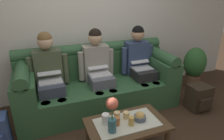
% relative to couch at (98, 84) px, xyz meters
% --- Properties ---
extents(back_wall_patterned, '(6.00, 0.12, 2.90)m').
position_rel_couch_xyz_m(back_wall_patterned, '(-0.00, 0.53, 1.08)').
color(back_wall_patterned, silver).
rests_on(back_wall_patterned, ground_plane).
extents(couch, '(2.37, 0.88, 0.96)m').
position_rel_couch_xyz_m(couch, '(0.00, 0.00, 0.00)').
color(couch, '#2D5633').
rests_on(couch, ground_plane).
extents(person_left, '(0.56, 0.67, 1.22)m').
position_rel_couch_xyz_m(person_left, '(-0.71, -0.00, 0.29)').
color(person_left, '#383D4C').
rests_on(person_left, ground_plane).
extents(person_middle, '(0.56, 0.67, 1.22)m').
position_rel_couch_xyz_m(person_middle, '(-0.00, -0.00, 0.29)').
color(person_middle, '#595B66').
rests_on(person_middle, ground_plane).
extents(person_right, '(0.56, 0.67, 1.22)m').
position_rel_couch_xyz_m(person_right, '(0.71, -0.00, 0.29)').
color(person_right, '#232326').
rests_on(person_right, ground_plane).
extents(coffee_table, '(0.89, 0.53, 0.39)m').
position_rel_couch_xyz_m(coffee_table, '(-0.00, -1.06, -0.04)').
color(coffee_table, '#47331E').
rests_on(coffee_table, ground_plane).
extents(flower_vase, '(0.12, 0.12, 0.39)m').
position_rel_couch_xyz_m(flower_vase, '(-0.21, -1.15, 0.25)').
color(flower_vase, '#336672').
rests_on(flower_vase, coffee_table).
extents(snack_bowl, '(0.14, 0.14, 0.11)m').
position_rel_couch_xyz_m(snack_bowl, '(0.15, -1.08, 0.05)').
color(snack_bowl, '#4C5666').
rests_on(snack_bowl, coffee_table).
extents(cup_near_left, '(0.06, 0.06, 0.10)m').
position_rel_couch_xyz_m(cup_near_left, '(0.02, -1.13, 0.07)').
color(cup_near_left, gold).
rests_on(cup_near_left, coffee_table).
extents(cup_near_right, '(0.06, 0.06, 0.09)m').
position_rel_couch_xyz_m(cup_near_right, '(-0.12, -1.07, 0.06)').
color(cup_near_right, '#B26633').
rests_on(cup_near_right, coffee_table).
extents(cup_far_center, '(0.07, 0.07, 0.08)m').
position_rel_couch_xyz_m(cup_far_center, '(0.02, -0.99, 0.05)').
color(cup_far_center, '#DBB77A').
rests_on(cup_far_center, coffee_table).
extents(cup_far_left, '(0.08, 0.08, 0.12)m').
position_rel_couch_xyz_m(cup_far_left, '(-0.23, -1.01, 0.08)').
color(cup_far_left, white).
rests_on(cup_far_left, coffee_table).
extents(cup_far_right, '(0.07, 0.07, 0.10)m').
position_rel_couch_xyz_m(cup_far_right, '(-0.08, -0.98, 0.07)').
color(cup_far_right, '#DBB77A').
rests_on(cup_far_right, coffee_table).
extents(backpack_right, '(0.32, 0.31, 0.39)m').
position_rel_couch_xyz_m(backpack_right, '(1.41, -0.67, -0.17)').
color(backpack_right, '#2D2319').
rests_on(backpack_right, ground_plane).
extents(potted_plant, '(0.40, 0.40, 0.78)m').
position_rel_couch_xyz_m(potted_plant, '(1.86, -0.03, 0.06)').
color(potted_plant, brown).
rests_on(potted_plant, ground_plane).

